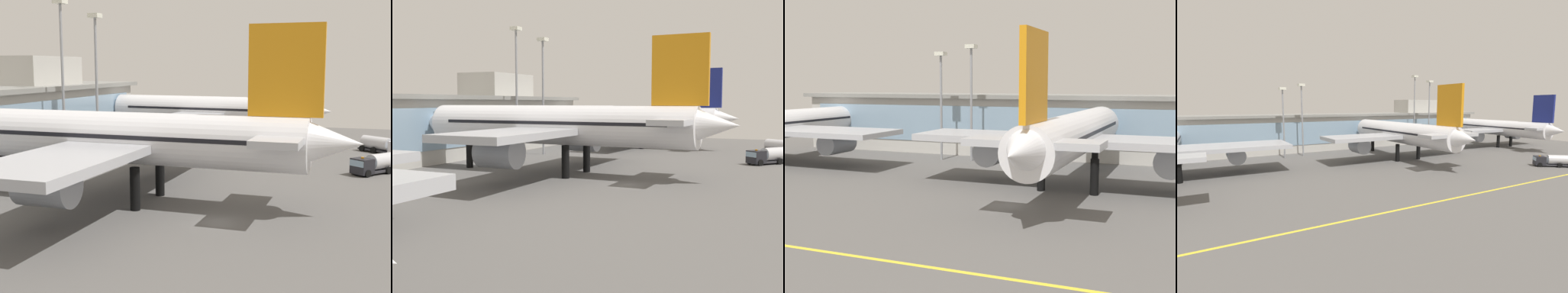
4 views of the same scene
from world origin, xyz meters
TOP-DOWN VIEW (x-y plane):
  - ground_plane at (0.00, 0.00)m, footprint 180.00×180.00m
  - taxiway_centreline_stripe at (0.00, -22.00)m, footprint 144.00×0.50m
  - terminal_building at (1.83, 43.34)m, footprint 121.84×14.00m
  - airliner_near_right at (5.13, 12.98)m, footprint 44.94×52.89m
  - apron_light_mast_centre at (-17.89, 31.40)m, footprint 1.80×1.80m
  - apron_light_mast_east at (-23.62, 30.48)m, footprint 1.80×1.80m

SIDE VIEW (x-z plane):
  - ground_plane at x=0.00m, z-range 0.00..0.00m
  - taxiway_centreline_stripe at x=0.00m, z-range 0.00..0.01m
  - terminal_building at x=1.83m, z-range -2.11..15.26m
  - airliner_near_right at x=5.13m, z-range -2.67..17.19m
  - apron_light_mast_east at x=-23.62m, z-range 3.44..23.58m
  - apron_light_mast_centre at x=-17.89m, z-range 3.52..24.89m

